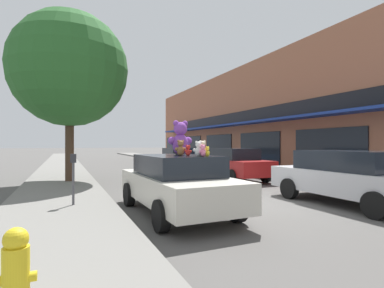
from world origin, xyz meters
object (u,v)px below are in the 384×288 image
at_px(teddy_bear_cream, 202,149).
at_px(parked_car_far_left, 350,176).
at_px(parked_car_far_center, 233,163).
at_px(teddy_bear_giant, 180,139).
at_px(teddy_bear_black, 177,149).
at_px(street_tree, 70,69).
at_px(plush_art_car, 177,182).
at_px(teddy_bear_red, 188,151).
at_px(teddy_bear_pink, 203,151).
at_px(parking_meter, 73,172).
at_px(teddy_bear_white, 198,149).
at_px(parked_car_far_right, 178,157).
at_px(fire_hydrant, 16,273).
at_px(teddy_bear_brown, 181,148).
at_px(teddy_bear_yellow, 207,152).
at_px(teddy_bear_green, 202,150).

bearing_deg(teddy_bear_cream, parked_car_far_left, 179.01).
bearing_deg(parked_car_far_center, teddy_bear_giant, -131.43).
relative_size(teddy_bear_black, street_tree, 0.04).
relative_size(plush_art_car, street_tree, 0.62).
relative_size(teddy_bear_red, teddy_bear_pink, 0.98).
relative_size(parked_car_far_left, parking_meter, 3.49).
xyz_separation_m(teddy_bear_white, parked_car_far_right, (4.58, 13.46, -0.82)).
distance_m(teddy_bear_red, fire_hydrant, 4.56).
relative_size(teddy_bear_pink, parked_car_far_center, 0.06).
bearing_deg(teddy_bear_cream, street_tree, -70.58).
xyz_separation_m(teddy_bear_brown, teddy_bear_white, (0.20, -0.55, -0.01)).
bearing_deg(parked_car_far_left, teddy_bear_brown, 173.05).
xyz_separation_m(teddy_bear_red, parking_meter, (-2.39, 1.74, -0.56)).
bearing_deg(teddy_bear_cream, parking_meter, -38.88).
bearing_deg(teddy_bear_yellow, teddy_bear_cream, -103.53).
distance_m(teddy_bear_pink, parking_meter, 3.43).
height_order(teddy_bear_black, teddy_bear_cream, teddy_bear_cream).
distance_m(plush_art_car, fire_hydrant, 4.77).
relative_size(teddy_bear_white, street_tree, 0.05).
bearing_deg(parked_car_far_center, parking_meter, -150.23).
relative_size(teddy_bear_giant, teddy_bear_brown, 2.29).
relative_size(plush_art_car, teddy_bear_brown, 11.72).
distance_m(teddy_bear_giant, street_tree, 7.56).
distance_m(teddy_bear_brown, fire_hydrant, 4.58).
distance_m(teddy_bear_brown, parked_car_far_right, 13.80).
xyz_separation_m(teddy_bear_giant, parked_car_far_right, (4.65, 12.55, -1.06)).
bearing_deg(street_tree, parking_meter, -90.08).
bearing_deg(teddy_bear_black, parked_car_far_right, -106.54).
bearing_deg(street_tree, parked_car_far_left, -46.81).
bearing_deg(teddy_bear_red, teddy_bear_white, 157.91).
bearing_deg(teddy_bear_brown, fire_hydrant, 52.73).
bearing_deg(teddy_bear_white, teddy_bear_pink, 121.18).
distance_m(teddy_bear_red, parked_car_far_right, 13.88).
distance_m(plush_art_car, teddy_bear_black, 1.04).
bearing_deg(teddy_bear_red, teddy_bear_cream, 176.76).
bearing_deg(teddy_bear_cream, teddy_bear_white, 25.05).
bearing_deg(parked_car_far_left, parked_car_far_right, 90.00).
relative_size(plush_art_car, parking_meter, 3.41).
height_order(teddy_bear_giant, teddy_bear_green, teddy_bear_giant).
relative_size(teddy_bear_giant, parked_car_far_center, 0.19).
bearing_deg(fire_hydrant, teddy_bear_giant, 51.70).
height_order(teddy_bear_yellow, street_tree, street_tree).
xyz_separation_m(teddy_bear_brown, teddy_bear_yellow, (0.37, -0.65, -0.07)).
bearing_deg(plush_art_car, parking_meter, 149.70).
height_order(plush_art_car, teddy_bear_giant, teddy_bear_giant).
xyz_separation_m(teddy_bear_pink, street_tree, (-2.50, 7.57, 3.23)).
distance_m(teddy_bear_white, parked_car_far_left, 4.65).
bearing_deg(teddy_bear_cream, plush_art_car, -70.52).
height_order(teddy_bear_black, street_tree, street_tree).
xyz_separation_m(teddy_bear_white, teddy_bear_green, (0.46, 0.77, -0.04)).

